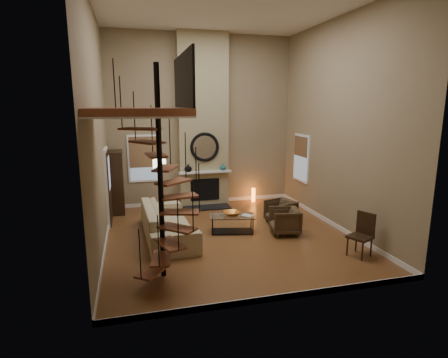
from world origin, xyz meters
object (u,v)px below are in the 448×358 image
object	(u,v)px
coffee_table	(232,222)
side_chair	(362,232)
floor_lamp	(160,169)
sofa	(167,222)
armchair_far	(287,221)
armchair_near	(282,211)
accent_lamp	(253,195)
hutch	(117,182)

from	to	relation	value
coffee_table	side_chair	size ratio (longest dim) A/B	1.31
side_chair	coffee_table	bearing A→B (deg)	138.11
coffee_table	floor_lamp	size ratio (longest dim) A/B	0.75
sofa	armchair_far	world-z (taller)	sofa
sofa	armchair_far	size ratio (longest dim) A/B	3.94
armchair_near	side_chair	bearing A→B (deg)	0.29
armchair_far	accent_lamp	xyz separation A→B (m)	(0.19, 3.19, -0.10)
armchair_near	armchair_far	xyz separation A→B (m)	(-0.23, -0.84, 0.00)
armchair_near	coffee_table	distance (m)	1.61
accent_lamp	side_chair	bearing A→B (deg)	-79.97
hutch	sofa	size ratio (longest dim) A/B	0.68
hutch	armchair_far	world-z (taller)	hutch
coffee_table	accent_lamp	xyz separation A→B (m)	(1.52, 2.70, -0.03)
armchair_far	side_chair	xyz separation A→B (m)	(1.04, -1.64, 0.17)
sofa	armchair_far	distance (m)	3.08
hutch	accent_lamp	xyz separation A→B (m)	(4.47, 0.08, -0.70)
armchair_near	accent_lamp	distance (m)	2.35
accent_lamp	sofa	bearing A→B (deg)	-140.72
hutch	armchair_far	distance (m)	5.32
floor_lamp	side_chair	size ratio (longest dim) A/B	1.75
sofa	side_chair	world-z (taller)	side_chair
coffee_table	armchair_near	bearing A→B (deg)	12.59
side_chair	armchair_far	bearing A→B (deg)	122.39
sofa	armchair_near	world-z (taller)	sofa
hutch	coffee_table	bearing A→B (deg)	-41.68
armchair_near	accent_lamp	size ratio (longest dim) A/B	1.57
hutch	coffee_table	size ratio (longest dim) A/B	1.52
hutch	floor_lamp	xyz separation A→B (m)	(1.26, -0.68, 0.46)
armchair_near	accent_lamp	xyz separation A→B (m)	(-0.05, 2.35, -0.10)
hutch	sofa	distance (m)	2.90
armchair_far	floor_lamp	xyz separation A→B (m)	(-3.02, 2.43, 1.06)
floor_lamp	side_chair	xyz separation A→B (m)	(4.06, -4.07, -0.89)
hutch	coffee_table	distance (m)	4.00
armchair_far	floor_lamp	bearing A→B (deg)	-118.61
hutch	armchair_near	distance (m)	5.09
armchair_far	side_chair	bearing A→B (deg)	42.64
floor_lamp	accent_lamp	distance (m)	3.49
armchair_near	coffee_table	xyz separation A→B (m)	(-1.57, -0.35, -0.07)
armchair_far	accent_lamp	world-z (taller)	armchair_far
armchair_near	floor_lamp	size ratio (longest dim) A/B	0.42
sofa	side_chair	size ratio (longest dim) A/B	2.93
hutch	coffee_table	xyz separation A→B (m)	(2.94, -2.62, -0.67)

